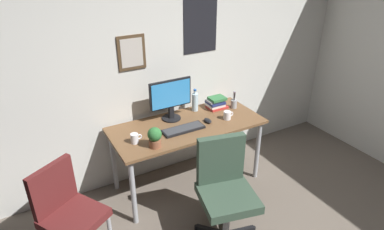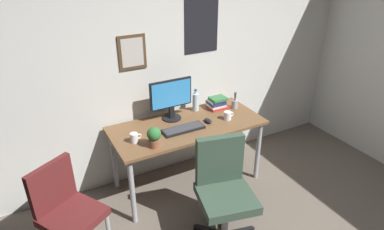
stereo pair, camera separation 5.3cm
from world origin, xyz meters
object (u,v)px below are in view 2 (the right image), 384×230
at_px(computer_mouse, 208,121).
at_px(keyboard, 183,129).
at_px(monitor, 171,98).
at_px(water_bottle, 196,102).
at_px(office_chair, 224,186).
at_px(potted_plant, 154,136).
at_px(coffee_mug_far, 134,138).
at_px(book_stack_left, 217,103).
at_px(pen_cup, 235,104).
at_px(side_chair, 66,208).
at_px(coffee_mug_near, 228,116).

bearing_deg(computer_mouse, keyboard, -175.21).
height_order(monitor, water_bottle, monitor).
height_order(office_chair, potted_plant, office_chair).
height_order(coffee_mug_far, book_stack_left, book_stack_left).
xyz_separation_m(office_chair, book_stack_left, (0.54, 0.98, 0.28)).
xyz_separation_m(keyboard, computer_mouse, (0.30, 0.03, 0.01)).
relative_size(water_bottle, pen_cup, 1.26).
distance_m(water_bottle, potted_plant, 0.84).
relative_size(office_chair, book_stack_left, 4.29).
bearing_deg(book_stack_left, keyboard, -154.10).
bearing_deg(side_chair, coffee_mug_near, 9.39).
bearing_deg(book_stack_left, pen_cup, -28.86).
bearing_deg(water_bottle, coffee_mug_far, -158.60).
distance_m(office_chair, side_chair, 1.31).
distance_m(coffee_mug_near, coffee_mug_far, 1.02).
relative_size(keyboard, potted_plant, 2.21).
height_order(side_chair, keyboard, side_chair).
bearing_deg(coffee_mug_far, water_bottle, 21.40).
distance_m(coffee_mug_near, potted_plant, 0.90).
bearing_deg(side_chair, computer_mouse, 12.20).
bearing_deg(keyboard, coffee_mug_far, 178.82).
xyz_separation_m(side_chair, monitor, (1.22, 0.58, 0.48)).
distance_m(side_chair, water_bottle, 1.70).
bearing_deg(book_stack_left, coffee_mug_far, -166.13).
distance_m(monitor, coffee_mug_near, 0.62).
xyz_separation_m(pen_cup, book_stack_left, (-0.17, 0.10, 0.01)).
height_order(side_chair, book_stack_left, side_chair).
bearing_deg(computer_mouse, monitor, 138.91).
height_order(monitor, potted_plant, monitor).
bearing_deg(potted_plant, office_chair, -54.48).
bearing_deg(monitor, office_chair, -88.60).
bearing_deg(side_chair, potted_plant, 10.56).
bearing_deg(coffee_mug_near, water_bottle, 119.01).
relative_size(water_bottle, coffee_mug_near, 2.18).
relative_size(side_chair, monitor, 1.90).
relative_size(computer_mouse, coffee_mug_near, 0.95).
xyz_separation_m(water_bottle, book_stack_left, (0.24, -0.06, -0.04)).
xyz_separation_m(office_chair, side_chair, (-1.24, 0.40, -0.03)).
xyz_separation_m(computer_mouse, coffee_mug_near, (0.22, -0.04, 0.03)).
bearing_deg(monitor, coffee_mug_near, -30.14).
height_order(potted_plant, book_stack_left, potted_plant).
bearing_deg(coffee_mug_near, potted_plant, -171.73).
distance_m(office_chair, coffee_mug_near, 0.88).
distance_m(coffee_mug_far, pen_cup, 1.25).
relative_size(side_chair, coffee_mug_near, 7.55).
bearing_deg(pen_cup, keyboard, -166.48).
bearing_deg(book_stack_left, computer_mouse, -136.73).
xyz_separation_m(coffee_mug_near, coffee_mug_far, (-1.02, 0.03, 0.00)).
distance_m(side_chair, monitor, 1.44).
height_order(water_bottle, potted_plant, water_bottle).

